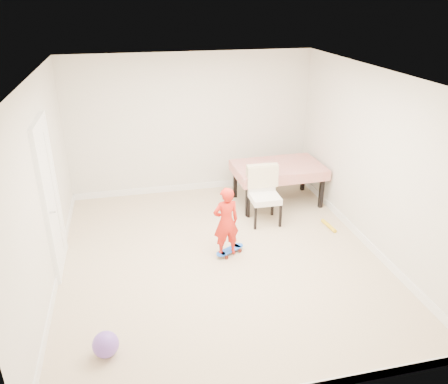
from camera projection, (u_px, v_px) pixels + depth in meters
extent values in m
plane|color=tan|center=(220.00, 257.00, 6.36)|extent=(5.00, 5.00, 0.00)
cube|color=white|center=(220.00, 77.00, 5.29)|extent=(4.50, 5.00, 0.04)
cube|color=beige|center=(191.00, 125.00, 8.02)|extent=(4.50, 0.04, 2.60)
cube|color=beige|center=(284.00, 285.00, 3.62)|extent=(4.50, 0.04, 2.60)
cube|color=beige|center=(43.00, 190.00, 5.37)|extent=(0.04, 5.00, 2.60)
cube|color=beige|center=(372.00, 162.00, 6.26)|extent=(0.04, 5.00, 2.60)
cube|color=white|center=(51.00, 200.00, 5.75)|extent=(0.11, 0.94, 2.11)
cube|color=white|center=(193.00, 186.00, 8.54)|extent=(4.50, 0.02, 0.12)
cube|color=white|center=(58.00, 274.00, 5.88)|extent=(0.02, 5.00, 0.12)
cube|color=white|center=(361.00, 237.00, 6.78)|extent=(0.02, 5.00, 0.12)
imported|color=red|center=(226.00, 224.00, 6.19)|extent=(0.41, 0.30, 1.05)
sphere|color=#754EBB|center=(106.00, 344.00, 4.59)|extent=(0.28, 0.28, 0.28)
cylinder|color=yellow|center=(329.00, 226.00, 7.16)|extent=(0.10, 0.40, 0.06)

